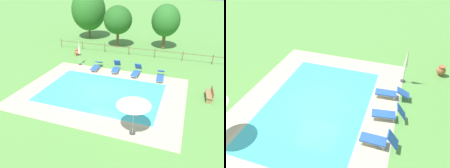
% 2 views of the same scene
% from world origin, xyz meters
% --- Properties ---
extents(ground_plane, '(160.00, 160.00, 0.00)m').
position_xyz_m(ground_plane, '(0.00, 0.00, 0.00)').
color(ground_plane, '#599342').
extents(pool_deck_paving, '(12.55, 9.37, 0.01)m').
position_xyz_m(pool_deck_paving, '(0.00, 0.00, 0.00)').
color(pool_deck_paving, '#BCAD8E').
rests_on(pool_deck_paving, ground).
extents(swimming_pool_water, '(9.14, 5.96, 0.01)m').
position_xyz_m(swimming_pool_water, '(0.00, 0.00, 0.01)').
color(swimming_pool_water, '#42CCD6').
rests_on(swimming_pool_water, ground).
extents(pool_coping_rim, '(9.62, 6.44, 0.01)m').
position_xyz_m(pool_coping_rim, '(0.00, 0.00, 0.01)').
color(pool_coping_rim, beige).
rests_on(pool_coping_rim, ground).
extents(sun_lounger_north_near_steps, '(0.74, 2.11, 0.72)m').
position_xyz_m(sun_lounger_north_near_steps, '(-2.22, 4.10, 0.35)').
color(sun_lounger_north_near_steps, '#2856A8').
rests_on(sun_lounger_north_near_steps, ground).
extents(sun_lounger_north_mid, '(0.63, 1.86, 1.00)m').
position_xyz_m(sun_lounger_north_mid, '(1.74, 4.05, 0.40)').
color(sun_lounger_north_mid, '#2856A8').
rests_on(sun_lounger_north_mid, ground).
extents(sun_lounger_north_far, '(0.85, 1.90, 1.01)m').
position_xyz_m(sun_lounger_north_far, '(-0.27, 4.24, 0.40)').
color(sun_lounger_north_far, '#2856A8').
rests_on(sun_lounger_north_far, ground).
extents(patio_umbrella_closed_row_west, '(0.32, 0.32, 2.54)m').
position_xyz_m(patio_umbrella_closed_row_west, '(-4.28, 4.68, 1.68)').
color(patio_umbrella_closed_row_west, '#383838').
rests_on(patio_umbrella_closed_row_west, ground).
extents(terracotta_urn_near_fence, '(0.61, 0.61, 0.73)m').
position_xyz_m(terracotta_urn_near_fence, '(-5.90, 7.14, 0.39)').
color(terracotta_urn_near_fence, '#A85B38').
rests_on(terracotta_urn_near_fence, ground).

